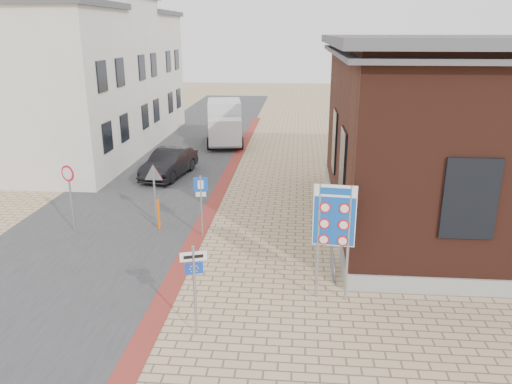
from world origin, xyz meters
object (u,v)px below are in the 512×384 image
(sedan, at_px, (169,163))
(parking_sign, at_px, (201,196))
(essen_sign, at_px, (194,278))
(bollard, at_px, (159,215))
(border_sign, at_px, (334,218))
(box_truck, at_px, (225,122))

(sedan, height_order, parking_sign, parking_sign)
(essen_sign, relative_size, bollard, 2.03)
(essen_sign, bearing_deg, bollard, 94.17)
(border_sign, relative_size, essen_sign, 1.41)
(box_truck, bearing_deg, bollard, -100.11)
(sedan, height_order, box_truck, box_truck)
(parking_sign, bearing_deg, essen_sign, -88.36)
(border_sign, bearing_deg, bollard, 149.12)
(essen_sign, relative_size, parking_sign, 1.03)
(sedan, bearing_deg, box_truck, 88.09)
(parking_sign, distance_m, bollard, 2.00)
(sedan, height_order, bollard, sedan)
(sedan, xyz_separation_m, essen_sign, (4.06, -13.41, 0.82))
(parking_sign, bearing_deg, box_truck, 87.50)
(sedan, xyz_separation_m, box_truck, (1.64, 7.88, 0.70))
(box_truck, distance_m, border_sign, 20.15)
(essen_sign, bearing_deg, box_truck, 78.11)
(border_sign, xyz_separation_m, essen_sign, (-3.30, -2.00, -0.83))
(box_truck, bearing_deg, essen_sign, -92.55)
(border_sign, xyz_separation_m, bollard, (-6.00, 4.50, -1.78))
(sedan, bearing_deg, parking_sign, -57.68)
(box_truck, height_order, bollard, box_truck)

